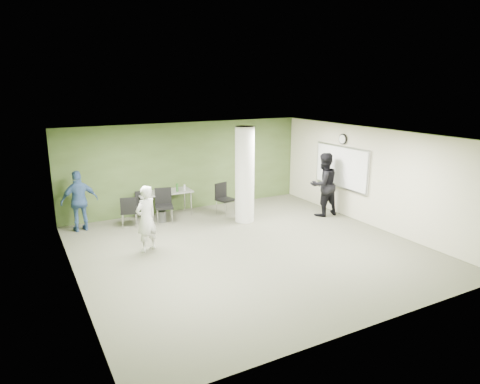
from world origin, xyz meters
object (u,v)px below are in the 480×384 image
chair_back_left (129,210)px  folding_table (165,193)px  man_black (324,185)px  woman_white (146,219)px  man_blue (80,201)px

chair_back_left → folding_table: bearing=-140.9°
chair_back_left → man_black: 5.83m
woman_white → man_black: bearing=156.9°
woman_white → man_blue: 2.60m
man_black → chair_back_left: bearing=-17.0°
folding_table → chair_back_left: size_ratio=1.84×
woman_white → man_black: 5.63m
folding_table → man_blue: size_ratio=0.98×
chair_back_left → man_blue: man_blue is taller
folding_table → chair_back_left: 1.36m
chair_back_left → man_black: man_black is taller
folding_table → man_blue: bearing=-175.8°
folding_table → chair_back_left: (-1.24, -0.51, -0.21)m
folding_table → woman_white: bearing=-116.9°
folding_table → man_black: 4.85m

